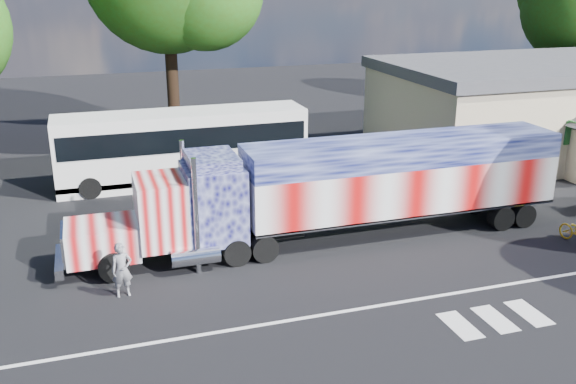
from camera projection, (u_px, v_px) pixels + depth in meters
name	position (u px, v px, depth m)	size (l,w,h in m)	color
ground	(314.00, 270.00, 22.32)	(100.00, 100.00, 0.00)	black
lane_markings	(410.00, 314.00, 19.42)	(30.00, 2.67, 0.01)	silver
semi_truck	(346.00, 187.00, 24.29)	(19.26, 3.04, 4.11)	black
coach_bus	(183.00, 146.00, 31.28)	(12.04, 2.80, 3.50)	white
hall_building	(575.00, 104.00, 37.02)	(22.40, 12.80, 5.20)	beige
woman	(122.00, 270.00, 20.28)	(0.66, 0.43, 1.80)	slate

